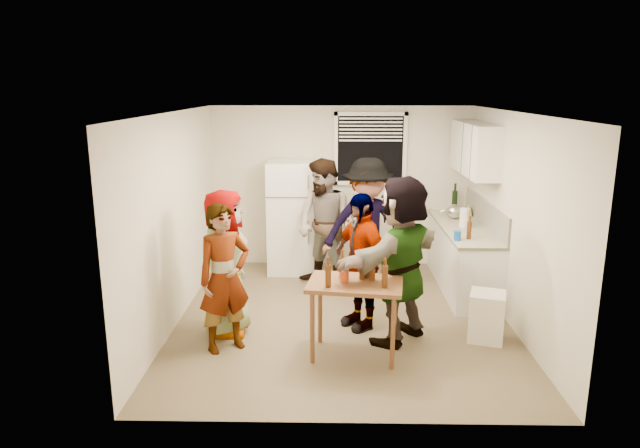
{
  "coord_description": "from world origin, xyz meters",
  "views": [
    {
      "loc": [
        -0.15,
        -6.57,
        2.79
      ],
      "look_at": [
        -0.28,
        0.19,
        1.15
      ],
      "focal_mm": 32.0,
      "sensor_mm": 36.0,
      "label": 1
    }
  ],
  "objects_px": {
    "refrigerator": "(292,217)",
    "guest_stripe": "(227,348)",
    "guest_grey": "(228,332)",
    "guest_back_right": "(366,293)",
    "guest_back_left": "(325,286)",
    "serving_table": "(354,355)",
    "guest_orange": "(398,338)",
    "red_cup": "(344,282)",
    "guest_black": "(359,326)",
    "beer_bottle_counter": "(469,239)",
    "kettle": "(454,219)",
    "wine_bottle": "(454,212)",
    "beer_bottle_table": "(367,278)",
    "blue_cup": "(457,240)",
    "trash_bin": "(487,319)"
  },
  "relations": [
    {
      "from": "guest_back_left",
      "to": "guest_grey",
      "type": "bearing_deg",
      "value": -84.54
    },
    {
      "from": "wine_bottle",
      "to": "guest_black",
      "type": "bearing_deg",
      "value": -124.2
    },
    {
      "from": "serving_table",
      "to": "beer_bottle_counter",
      "type": "bearing_deg",
      "value": 43.74
    },
    {
      "from": "guest_back_right",
      "to": "guest_back_left",
      "type": "bearing_deg",
      "value": 149.6
    },
    {
      "from": "blue_cup",
      "to": "guest_back_left",
      "type": "xyz_separation_m",
      "value": [
        -1.67,
        0.76,
        -0.9
      ]
    },
    {
      "from": "trash_bin",
      "to": "red_cup",
      "type": "distance_m",
      "value": 1.75
    },
    {
      "from": "refrigerator",
      "to": "kettle",
      "type": "bearing_deg",
      "value": -6.73
    },
    {
      "from": "blue_cup",
      "to": "guest_stripe",
      "type": "bearing_deg",
      "value": -155.71
    },
    {
      "from": "guest_back_right",
      "to": "guest_orange",
      "type": "distance_m",
      "value": 1.47
    },
    {
      "from": "kettle",
      "to": "guest_back_right",
      "type": "xyz_separation_m",
      "value": [
        -1.31,
        -0.72,
        -0.9
      ]
    },
    {
      "from": "serving_table",
      "to": "beer_bottle_table",
      "type": "xyz_separation_m",
      "value": [
        0.13,
        0.14,
        0.82
      ]
    },
    {
      "from": "refrigerator",
      "to": "wine_bottle",
      "type": "relative_size",
      "value": 5.16
    },
    {
      "from": "red_cup",
      "to": "guest_orange",
      "type": "xyz_separation_m",
      "value": [
        0.63,
        0.4,
        -0.82
      ]
    },
    {
      "from": "beer_bottle_table",
      "to": "guest_back_right",
      "type": "height_order",
      "value": "beer_bottle_table"
    },
    {
      "from": "beer_bottle_counter",
      "to": "beer_bottle_table",
      "type": "relative_size",
      "value": 1.0
    },
    {
      "from": "refrigerator",
      "to": "guest_stripe",
      "type": "height_order",
      "value": "refrigerator"
    },
    {
      "from": "serving_table",
      "to": "wine_bottle",
      "type": "bearing_deg",
      "value": 61.6
    },
    {
      "from": "refrigerator",
      "to": "serving_table",
      "type": "relative_size",
      "value": 1.76
    },
    {
      "from": "serving_table",
      "to": "red_cup",
      "type": "bearing_deg",
      "value": 175.48
    },
    {
      "from": "guest_grey",
      "to": "guest_stripe",
      "type": "relative_size",
      "value": 1.04
    },
    {
      "from": "beer_bottle_table",
      "to": "guest_orange",
      "type": "distance_m",
      "value": 0.95
    },
    {
      "from": "blue_cup",
      "to": "guest_back_right",
      "type": "height_order",
      "value": "blue_cup"
    },
    {
      "from": "refrigerator",
      "to": "guest_grey",
      "type": "relative_size",
      "value": 1.01
    },
    {
      "from": "refrigerator",
      "to": "guest_grey",
      "type": "xyz_separation_m",
      "value": [
        -0.59,
        -2.3,
        -0.85
      ]
    },
    {
      "from": "kettle",
      "to": "guest_black",
      "type": "relative_size",
      "value": 0.17
    },
    {
      "from": "serving_table",
      "to": "guest_black",
      "type": "bearing_deg",
      "value": 83.12
    },
    {
      "from": "beer_bottle_table",
      "to": "guest_grey",
      "type": "xyz_separation_m",
      "value": [
        -1.58,
        0.42,
        -0.82
      ]
    },
    {
      "from": "wine_bottle",
      "to": "guest_grey",
      "type": "height_order",
      "value": "wine_bottle"
    },
    {
      "from": "beer_bottle_table",
      "to": "guest_black",
      "type": "height_order",
      "value": "beer_bottle_table"
    },
    {
      "from": "serving_table",
      "to": "guest_orange",
      "type": "distance_m",
      "value": 0.66
    },
    {
      "from": "serving_table",
      "to": "guest_orange",
      "type": "xyz_separation_m",
      "value": [
        0.52,
        0.41,
        0.0
      ]
    },
    {
      "from": "beer_bottle_counter",
      "to": "guest_black",
      "type": "relative_size",
      "value": 0.14
    },
    {
      "from": "kettle",
      "to": "guest_grey",
      "type": "relative_size",
      "value": 0.16
    },
    {
      "from": "refrigerator",
      "to": "guest_black",
      "type": "relative_size",
      "value": 1.05
    },
    {
      "from": "kettle",
      "to": "red_cup",
      "type": "bearing_deg",
      "value": -98.7
    },
    {
      "from": "guest_orange",
      "to": "blue_cup",
      "type": "bearing_deg",
      "value": 179.68
    },
    {
      "from": "red_cup",
      "to": "refrigerator",
      "type": "bearing_deg",
      "value": 104.6
    },
    {
      "from": "serving_table",
      "to": "guest_back_left",
      "type": "relative_size",
      "value": 0.53
    },
    {
      "from": "wine_bottle",
      "to": "beer_bottle_table",
      "type": "distance_m",
      "value": 3.28
    },
    {
      "from": "guest_grey",
      "to": "guest_black",
      "type": "bearing_deg",
      "value": -80.91
    },
    {
      "from": "guest_back_left",
      "to": "blue_cup",
      "type": "bearing_deg",
      "value": 16.35
    },
    {
      "from": "guest_back_left",
      "to": "serving_table",
      "type": "bearing_deg",
      "value": -40.09
    },
    {
      "from": "refrigerator",
      "to": "guest_back_right",
      "type": "distance_m",
      "value": 1.71
    },
    {
      "from": "guest_back_left",
      "to": "red_cup",
      "type": "bearing_deg",
      "value": -43.06
    },
    {
      "from": "kettle",
      "to": "guest_back_left",
      "type": "relative_size",
      "value": 0.15
    },
    {
      "from": "beer_bottle_counter",
      "to": "guest_black",
      "type": "xyz_separation_m",
      "value": [
        -1.4,
        -0.67,
        -0.9
      ]
    },
    {
      "from": "red_cup",
      "to": "blue_cup",
      "type": "bearing_deg",
      "value": 43.02
    },
    {
      "from": "refrigerator",
      "to": "trash_bin",
      "type": "bearing_deg",
      "value": -46.19
    },
    {
      "from": "wine_bottle",
      "to": "blue_cup",
      "type": "distance_m",
      "value": 1.71
    },
    {
      "from": "serving_table",
      "to": "guest_back_right",
      "type": "relative_size",
      "value": 0.52
    }
  ]
}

